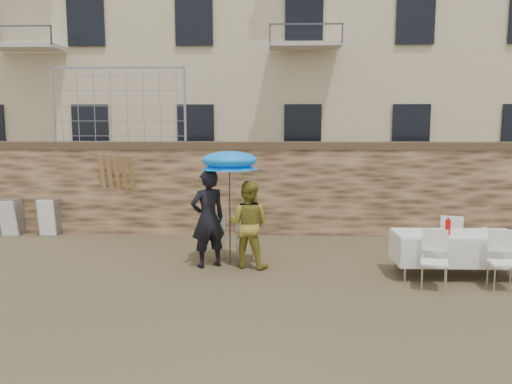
{
  "coord_description": "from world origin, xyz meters",
  "views": [
    {
      "loc": [
        0.71,
        -7.05,
        2.66
      ],
      "look_at": [
        0.4,
        2.2,
        1.4
      ],
      "focal_mm": 35.0,
      "sensor_mm": 36.0,
      "label": 1
    }
  ],
  "objects_px": {
    "umbrella": "(229,164)",
    "chair_stack_right": "(52,215)",
    "couple_chair_right": "(247,235)",
    "woman_dress": "(248,224)",
    "table_chair_front_right": "(504,261)",
    "table_chair_back": "(451,239)",
    "couple_chair_left": "(212,235)",
    "soda_bottle": "(448,227)",
    "banquet_table": "(456,235)",
    "table_chair_front_left": "(434,261)",
    "man_suit": "(208,219)",
    "chair_stack_left": "(16,215)"
  },
  "relations": [
    {
      "from": "umbrella",
      "to": "chair_stack_right",
      "type": "relative_size",
      "value": 2.23
    },
    {
      "from": "couple_chair_right",
      "to": "umbrella",
      "type": "bearing_deg",
      "value": 59.53
    },
    {
      "from": "woman_dress",
      "to": "chair_stack_right",
      "type": "relative_size",
      "value": 1.77
    },
    {
      "from": "table_chair_front_right",
      "to": "table_chair_back",
      "type": "height_order",
      "value": "same"
    },
    {
      "from": "couple_chair_left",
      "to": "table_chair_back",
      "type": "xyz_separation_m",
      "value": [
        4.61,
        -0.2,
        0.0
      ]
    },
    {
      "from": "umbrella",
      "to": "soda_bottle",
      "type": "distance_m",
      "value": 4.01
    },
    {
      "from": "banquet_table",
      "to": "chair_stack_right",
      "type": "height_order",
      "value": "chair_stack_right"
    },
    {
      "from": "woman_dress",
      "to": "chair_stack_right",
      "type": "xyz_separation_m",
      "value": [
        -4.91,
        2.69,
        -0.35
      ]
    },
    {
      "from": "table_chair_front_left",
      "to": "chair_stack_right",
      "type": "bearing_deg",
      "value": 169.81
    },
    {
      "from": "couple_chair_left",
      "to": "table_chair_back",
      "type": "bearing_deg",
      "value": 143.0
    },
    {
      "from": "woman_dress",
      "to": "couple_chair_right",
      "type": "relative_size",
      "value": 1.7
    },
    {
      "from": "soda_bottle",
      "to": "umbrella",
      "type": "bearing_deg",
      "value": 169.66
    },
    {
      "from": "soda_bottle",
      "to": "chair_stack_right",
      "type": "height_order",
      "value": "soda_bottle"
    },
    {
      "from": "banquet_table",
      "to": "table_chair_front_right",
      "type": "bearing_deg",
      "value": -56.31
    },
    {
      "from": "table_chair_front_right",
      "to": "banquet_table",
      "type": "bearing_deg",
      "value": 129.23
    },
    {
      "from": "umbrella",
      "to": "soda_bottle",
      "type": "xyz_separation_m",
      "value": [
        3.81,
        -0.7,
        -1.03
      ]
    },
    {
      "from": "umbrella",
      "to": "chair_stack_right",
      "type": "xyz_separation_m",
      "value": [
        -4.56,
        2.59,
        -1.48
      ]
    },
    {
      "from": "banquet_table",
      "to": "chair_stack_right",
      "type": "bearing_deg",
      "value": 159.89
    },
    {
      "from": "table_chair_front_right",
      "to": "table_chair_back",
      "type": "xyz_separation_m",
      "value": [
        -0.3,
        1.55,
        0.0
      ]
    },
    {
      "from": "man_suit",
      "to": "table_chair_back",
      "type": "relative_size",
      "value": 1.91
    },
    {
      "from": "banquet_table",
      "to": "table_chair_front_right",
      "type": "xyz_separation_m",
      "value": [
        0.5,
        -0.75,
        -0.25
      ]
    },
    {
      "from": "table_chair_front_left",
      "to": "table_chair_back",
      "type": "distance_m",
      "value": 1.74
    },
    {
      "from": "man_suit",
      "to": "chair_stack_right",
      "type": "xyz_separation_m",
      "value": [
        -4.16,
        2.69,
        -0.46
      ]
    },
    {
      "from": "chair_stack_left",
      "to": "chair_stack_right",
      "type": "distance_m",
      "value": 0.9
    },
    {
      "from": "chair_stack_left",
      "to": "chair_stack_right",
      "type": "height_order",
      "value": "same"
    },
    {
      "from": "couple_chair_left",
      "to": "chair_stack_left",
      "type": "distance_m",
      "value": 5.5
    },
    {
      "from": "couple_chair_left",
      "to": "table_chair_back",
      "type": "relative_size",
      "value": 1.0
    },
    {
      "from": "couple_chair_left",
      "to": "chair_stack_left",
      "type": "xyz_separation_m",
      "value": [
        -5.06,
        2.14,
        -0.02
      ]
    },
    {
      "from": "couple_chair_right",
      "to": "table_chair_front_right",
      "type": "xyz_separation_m",
      "value": [
        4.21,
        -1.75,
        0.0
      ]
    },
    {
      "from": "soda_bottle",
      "to": "woman_dress",
      "type": "bearing_deg",
      "value": 170.24
    },
    {
      "from": "couple_chair_right",
      "to": "chair_stack_right",
      "type": "xyz_separation_m",
      "value": [
        -4.86,
        2.14,
        -0.02
      ]
    },
    {
      "from": "chair_stack_left",
      "to": "soda_bottle",
      "type": "bearing_deg",
      "value": -19.53
    },
    {
      "from": "table_chair_back",
      "to": "chair_stack_right",
      "type": "relative_size",
      "value": 1.04
    },
    {
      "from": "woman_dress",
      "to": "chair_stack_right",
      "type": "height_order",
      "value": "woman_dress"
    },
    {
      "from": "chair_stack_left",
      "to": "couple_chair_left",
      "type": "bearing_deg",
      "value": -22.96
    },
    {
      "from": "table_chair_front_left",
      "to": "chair_stack_left",
      "type": "distance_m",
      "value": 9.69
    },
    {
      "from": "chair_stack_right",
      "to": "table_chair_front_right",
      "type": "bearing_deg",
      "value": -23.2
    },
    {
      "from": "umbrella",
      "to": "banquet_table",
      "type": "height_order",
      "value": "umbrella"
    },
    {
      "from": "soda_bottle",
      "to": "table_chair_front_right",
      "type": "height_order",
      "value": "soda_bottle"
    },
    {
      "from": "couple_chair_left",
      "to": "couple_chair_right",
      "type": "distance_m",
      "value": 0.7
    },
    {
      "from": "chair_stack_left",
      "to": "chair_stack_right",
      "type": "xyz_separation_m",
      "value": [
        0.9,
        0.0,
        0.0
      ]
    },
    {
      "from": "couple_chair_left",
      "to": "table_chair_front_left",
      "type": "xyz_separation_m",
      "value": [
        3.81,
        -1.75,
        0.0
      ]
    },
    {
      "from": "umbrella",
      "to": "table_chair_front_left",
      "type": "relative_size",
      "value": 2.14
    },
    {
      "from": "umbrella",
      "to": "couple_chair_left",
      "type": "relative_size",
      "value": 2.14
    },
    {
      "from": "couple_chair_left",
      "to": "banquet_table",
      "type": "bearing_deg",
      "value": 132.71
    },
    {
      "from": "couple_chair_left",
      "to": "chair_stack_right",
      "type": "bearing_deg",
      "value": -61.83
    },
    {
      "from": "umbrella",
      "to": "chair_stack_right",
      "type": "bearing_deg",
      "value": 150.38
    },
    {
      "from": "man_suit",
      "to": "umbrella",
      "type": "relative_size",
      "value": 0.89
    },
    {
      "from": "umbrella",
      "to": "couple_chair_left",
      "type": "height_order",
      "value": "umbrella"
    },
    {
      "from": "man_suit",
      "to": "table_chair_front_left",
      "type": "relative_size",
      "value": 1.91
    }
  ]
}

